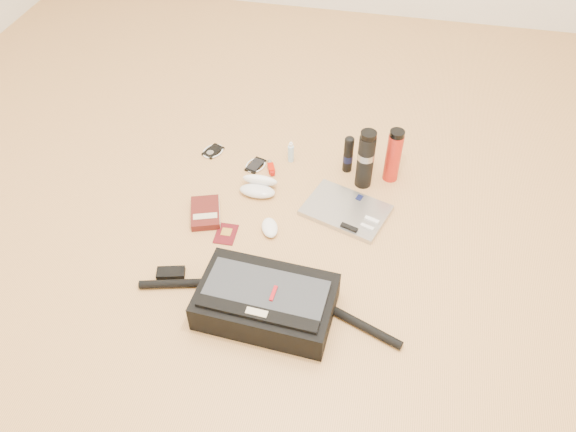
{
  "coord_description": "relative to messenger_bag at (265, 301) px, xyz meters",
  "views": [
    {
      "loc": [
        0.33,
        -1.4,
        1.61
      ],
      "look_at": [
        0.01,
        0.09,
        0.06
      ],
      "focal_mm": 35.0,
      "sensor_mm": 36.0,
      "label": 1
    }
  ],
  "objects": [
    {
      "name": "inhaler",
      "position": [
        -0.15,
        0.73,
        -0.05
      ],
      "size": [
        0.05,
        0.09,
        0.02
      ],
      "rotation": [
        0.0,
        0.0,
        0.39
      ],
      "color": "#B31303",
      "rests_on": "ground"
    },
    {
      "name": "book",
      "position": [
        -0.35,
        0.4,
        -0.04
      ],
      "size": [
        0.16,
        0.2,
        0.03
      ],
      "rotation": [
        0.0,
        0.0,
        0.33
      ],
      "color": "#4A1411",
      "rests_on": "ground"
    },
    {
      "name": "ipod",
      "position": [
        -0.44,
        0.8,
        -0.05
      ],
      "size": [
        0.11,
        0.11,
        0.01
      ],
      "rotation": [
        0.0,
        0.0,
        -0.39
      ],
      "color": "black",
      "rests_on": "ground"
    },
    {
      "name": "spray_bottle",
      "position": [
        -0.08,
        0.81,
        -0.01
      ],
      "size": [
        0.03,
        0.03,
        0.1
      ],
      "rotation": [
        0.0,
        0.0,
        -0.27
      ],
      "color": "#A5CCE4",
      "rests_on": "ground"
    },
    {
      "name": "phone",
      "position": [
        -0.23,
        0.74,
        -0.05
      ],
      "size": [
        0.1,
        0.11,
        0.01
      ],
      "rotation": [
        0.0,
        0.0,
        -0.3
      ],
      "color": "black",
      "rests_on": "ground"
    },
    {
      "name": "mouse",
      "position": [
        -0.08,
        0.37,
        -0.04
      ],
      "size": [
        0.1,
        0.12,
        0.03
      ],
      "rotation": [
        0.0,
        0.0,
        0.37
      ],
      "color": "white",
      "rests_on": "ground"
    },
    {
      "name": "laptop",
      "position": [
        0.2,
        0.54,
        -0.05
      ],
      "size": [
        0.38,
        0.32,
        0.03
      ],
      "rotation": [
        0.0,
        0.0,
        -0.32
      ],
      "color": "#A4A4A6",
      "rests_on": "ground"
    },
    {
      "name": "aerosol_can",
      "position": [
        0.17,
        0.8,
        0.03
      ],
      "size": [
        0.05,
        0.05,
        0.18
      ],
      "rotation": [
        0.0,
        0.0,
        0.37
      ],
      "color": "black",
      "rests_on": "ground"
    },
    {
      "name": "thermos_black",
      "position": [
        0.25,
        0.73,
        0.08
      ],
      "size": [
        0.07,
        0.07,
        0.27
      ],
      "rotation": [
        0.0,
        0.0,
        -0.04
      ],
      "color": "black",
      "rests_on": "ground"
    },
    {
      "name": "passport",
      "position": [
        -0.24,
        0.32,
        -0.06
      ],
      "size": [
        0.08,
        0.11,
        0.01
      ],
      "rotation": [
        0.0,
        0.0,
        0.03
      ],
      "color": "#4F0C12",
      "rests_on": "ground"
    },
    {
      "name": "thermos_red",
      "position": [
        0.36,
        0.79,
        0.06
      ],
      "size": [
        0.08,
        0.08,
        0.25
      ],
      "rotation": [
        0.0,
        0.0,
        -0.26
      ],
      "color": "red",
      "rests_on": "ground"
    },
    {
      "name": "ground",
      "position": [
        -0.01,
        0.32,
        -0.06
      ],
      "size": [
        4.0,
        4.0,
        0.0
      ],
      "primitive_type": "plane",
      "color": "tan",
      "rests_on": "ground"
    },
    {
      "name": "sunglasses_case",
      "position": [
        -0.17,
        0.59,
        -0.03
      ],
      "size": [
        0.15,
        0.13,
        0.09
      ],
      "rotation": [
        0.0,
        0.0,
        -0.0
      ],
      "color": "silver",
      "rests_on": "ground"
    },
    {
      "name": "messenger_bag",
      "position": [
        0.0,
        0.0,
        0.0
      ],
      "size": [
        0.94,
        0.31,
        0.13
      ],
      "rotation": [
        0.0,
        0.0,
        -0.06
      ],
      "color": "black",
      "rests_on": "ground"
    }
  ]
}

